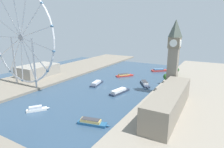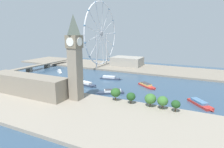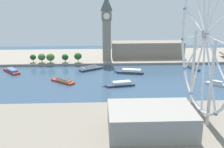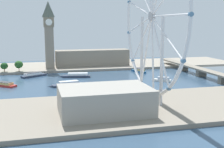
# 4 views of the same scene
# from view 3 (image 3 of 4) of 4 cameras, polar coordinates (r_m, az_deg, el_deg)

# --- Properties ---
(ground_plane) EXTENTS (392.78, 392.78, 0.00)m
(ground_plane) POSITION_cam_3_polar(r_m,az_deg,el_deg) (327.93, 1.75, -1.43)
(ground_plane) COLOR #334C66
(riverbank_left) EXTENTS (90.00, 520.00, 3.00)m
(riverbank_left) POSITION_cam_3_polar(r_m,az_deg,el_deg) (434.36, 0.66, 3.45)
(riverbank_left) COLOR gray
(riverbank_left) RESTS_ON ground_plane
(riverbank_right) EXTENTS (90.00, 520.00, 3.00)m
(riverbank_right) POSITION_cam_3_polar(r_m,az_deg,el_deg) (224.95, 3.89, -10.15)
(riverbank_right) COLOR gray
(riverbank_right) RESTS_ON ground_plane
(clock_tower) EXTENTS (13.80, 13.80, 86.38)m
(clock_tower) POSITION_cam_3_polar(r_m,az_deg,el_deg) (401.39, -1.06, 9.06)
(clock_tower) COLOR gray
(clock_tower) RESTS_ON riverbank_left
(parliament_block) EXTENTS (22.00, 101.43, 22.25)m
(parliament_block) POSITION_cam_3_polar(r_m,az_deg,el_deg) (423.64, 6.92, 4.72)
(parliament_block) COLOR gray
(parliament_block) RESTS_ON riverbank_left
(tree_row_embankment) EXTENTS (12.06, 68.99, 13.11)m
(tree_row_embankment) POSITION_cam_3_polar(r_m,az_deg,el_deg) (398.86, -10.88, 3.26)
(tree_row_embankment) COLOR #513823
(tree_row_embankment) RESTS_ON riverbank_left
(ferris_wheel) EXTENTS (123.00, 3.20, 125.55)m
(ferris_wheel) POSITION_cam_3_polar(r_m,az_deg,el_deg) (234.30, 17.54, 7.16)
(ferris_wheel) COLOR silver
(ferris_wheel) RESTS_ON riverbank_right
(riverside_hall) EXTENTS (40.18, 60.28, 17.56)m
(riverside_hall) POSITION_cam_3_polar(r_m,az_deg,el_deg) (212.90, 7.54, -8.83)
(riverside_hall) COLOR gray
(riverside_hall) RESTS_ON riverbank_right
(tour_boat_0) EXTENTS (16.36, 19.67, 5.05)m
(tour_boat_0) POSITION_cam_3_polar(r_m,az_deg,el_deg) (334.15, 19.36, -1.70)
(tour_boat_0) COLOR white
(tour_boat_0) RESTS_ON ground_plane
(tour_boat_1) EXTENTS (29.54, 12.25, 5.21)m
(tour_boat_1) POSITION_cam_3_polar(r_m,az_deg,el_deg) (389.29, 15.35, 1.30)
(tour_boat_1) COLOR #235684
(tour_boat_1) RESTS_ON ground_plane
(tour_boat_2) EXTENTS (30.77, 26.60, 4.73)m
(tour_boat_2) POSITION_cam_3_polar(r_m,az_deg,el_deg) (380.57, -18.83, 0.59)
(tour_boat_2) COLOR #B22D28
(tour_boat_2) RESTS_ON ground_plane
(tour_boat_3) EXTENTS (14.28, 37.48, 5.19)m
(tour_boat_3) POSITION_cam_3_polar(r_m,az_deg,el_deg) (357.27, 3.58, 0.49)
(tour_boat_3) COLOR #2D384C
(tour_boat_3) RESTS_ON ground_plane
(tour_boat_4) EXTENTS (25.48, 29.74, 4.58)m
(tour_boat_4) POSITION_cam_3_polar(r_m,az_deg,el_deg) (328.53, -9.45, -1.28)
(tour_boat_4) COLOR #B22D28
(tour_boat_4) RESTS_ON ground_plane
(tour_boat_5) EXTENTS (23.26, 32.72, 5.15)m
(tour_boat_5) POSITION_cam_3_polar(r_m,az_deg,el_deg) (371.06, -4.07, 1.11)
(tour_boat_5) COLOR #2D384C
(tour_boat_5) RESTS_ON ground_plane
(tour_boat_6) EXTENTS (13.95, 35.87, 4.92)m
(tour_boat_6) POSITION_cam_3_polar(r_m,az_deg,el_deg) (313.23, 1.66, -1.94)
(tour_boat_6) COLOR #2D384C
(tour_boat_6) RESTS_ON ground_plane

